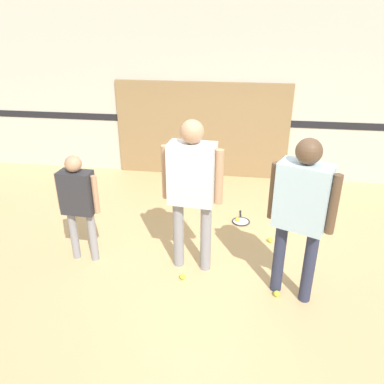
{
  "coord_description": "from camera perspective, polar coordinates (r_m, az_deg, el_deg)",
  "views": [
    {
      "loc": [
        0.35,
        -3.55,
        2.7
      ],
      "look_at": [
        -0.19,
        0.09,
        0.98
      ],
      "focal_mm": 35.0,
      "sensor_mm": 36.0,
      "label": 1
    }
  ],
  "objects": [
    {
      "name": "racket_spare_on_floor",
      "position": [
        5.52,
        7.45,
        -4.38
      ],
      "size": [
        0.28,
        0.47,
        0.03
      ],
      "rotation": [
        0.0,
        0.0,
        1.63
      ],
      "color": "#28282D",
      "rests_on": "ground_plane"
    },
    {
      "name": "ground_plane",
      "position": [
        4.48,
        2.28,
        -12.07
      ],
      "size": [
        16.0,
        16.0,
        0.0
      ],
      "primitive_type": "plane",
      "color": "tan"
    },
    {
      "name": "person_student_right",
      "position": [
        3.73,
        16.34,
        -1.93
      ],
      "size": [
        0.61,
        0.44,
        1.74
      ],
      "rotation": [
        0.0,
        0.0,
        2.73
      ],
      "color": "#2D334C",
      "rests_on": "ground_plane"
    },
    {
      "name": "tennis_ball_near_instructor",
      "position": [
        4.35,
        -1.46,
        -12.74
      ],
      "size": [
        0.07,
        0.07,
        0.07
      ],
      "primitive_type": "sphere",
      "color": "#CCE038",
      "rests_on": "ground_plane"
    },
    {
      "name": "wall_panel",
      "position": [
        6.84,
        1.46,
        9.38
      ],
      "size": [
        3.11,
        0.05,
        1.71
      ],
      "color": "#93754C",
      "rests_on": "ground_plane"
    },
    {
      "name": "person_instructor",
      "position": [
        4.02,
        0.0,
        1.57
      ],
      "size": [
        0.67,
        0.32,
        1.78
      ],
      "rotation": [
        0.0,
        0.0,
        -0.09
      ],
      "color": "gray",
      "rests_on": "ground_plane"
    },
    {
      "name": "wall_back",
      "position": [
        6.7,
        5.53,
        15.44
      ],
      "size": [
        16.0,
        0.07,
        3.2
      ],
      "color": "beige",
      "rests_on": "ground_plane"
    },
    {
      "name": "tennis_ball_by_spare_racket",
      "position": [
        5.5,
        6.94,
        -4.18
      ],
      "size": [
        0.07,
        0.07,
        0.07
      ],
      "primitive_type": "sphere",
      "color": "#CCE038",
      "rests_on": "ground_plane"
    },
    {
      "name": "tennis_ball_stray_left",
      "position": [
        4.22,
        12.78,
        -14.87
      ],
      "size": [
        0.07,
        0.07,
        0.07
      ],
      "primitive_type": "sphere",
      "color": "#CCE038",
      "rests_on": "ground_plane"
    },
    {
      "name": "tennis_ball_stray_right",
      "position": [
        5.09,
        11.82,
        -7.15
      ],
      "size": [
        0.07,
        0.07,
        0.07
      ],
      "primitive_type": "sphere",
      "color": "#CCE038",
      "rests_on": "ground_plane"
    },
    {
      "name": "person_student_left",
      "position": [
        4.48,
        -16.98,
        -0.87
      ],
      "size": [
        0.51,
        0.22,
        1.34
      ],
      "rotation": [
        0.0,
        0.0,
        -0.04
      ],
      "color": "gray",
      "rests_on": "ground_plane"
    }
  ]
}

